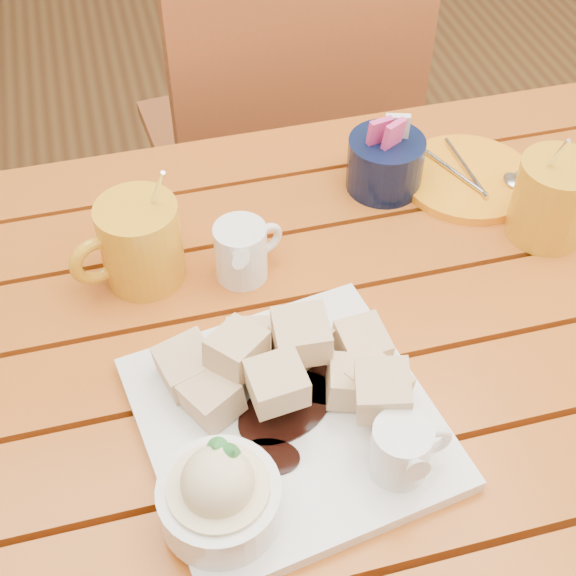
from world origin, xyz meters
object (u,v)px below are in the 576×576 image
object	(u,v)px
table	(291,394)
coffee_mug_right	(554,197)
orange_saucer	(469,178)
dessert_plate	(279,424)
chair_far	(282,143)
coffee_mug_left	(138,242)

from	to	relation	value
table	coffee_mug_right	distance (m)	0.41
coffee_mug_right	orange_saucer	world-z (taller)	coffee_mug_right
dessert_plate	chair_far	xyz separation A→B (m)	(0.20, 0.78, -0.26)
coffee_mug_right	orange_saucer	distance (m)	0.14
dessert_plate	coffee_mug_right	size ratio (longest dim) A/B	2.03
coffee_mug_right	dessert_plate	bearing A→B (deg)	-171.57
coffee_mug_left	coffee_mug_right	xyz separation A→B (m)	(0.51, -0.05, 0.00)
chair_far	orange_saucer	bearing A→B (deg)	104.01
table	coffee_mug_left	world-z (taller)	coffee_mug_left
table	coffee_mug_right	world-z (taller)	coffee_mug_right
coffee_mug_left	coffee_mug_right	bearing A→B (deg)	-23.49
chair_far	coffee_mug_left	bearing A→B (deg)	54.30
coffee_mug_left	orange_saucer	size ratio (longest dim) A/B	0.88
table	dessert_plate	distance (m)	0.20
coffee_mug_left	chair_far	world-z (taller)	chair_far
coffee_mug_right	orange_saucer	bearing A→B (deg)	94.68
coffee_mug_left	orange_saucer	xyz separation A→B (m)	(0.46, 0.07, -0.05)
coffee_mug_left	dessert_plate	bearing A→B (deg)	-87.60
chair_far	table	bearing A→B (deg)	71.64
table	coffee_mug_left	distance (m)	0.26
dessert_plate	coffee_mug_left	distance (m)	0.29
coffee_mug_left	orange_saucer	world-z (taller)	coffee_mug_left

